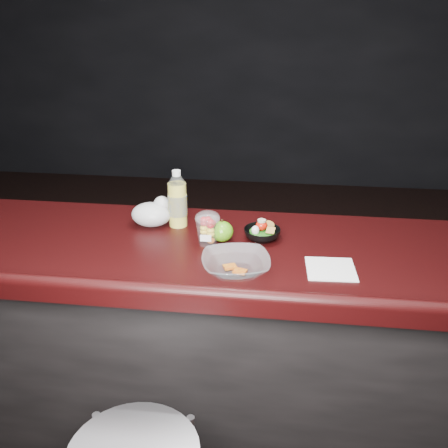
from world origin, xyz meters
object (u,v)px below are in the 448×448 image
(lemonade_bottle, at_px, (178,203))
(fruit_cup, at_px, (208,228))
(snack_bowl, at_px, (262,233))
(takeout_bowl, at_px, (236,265))
(green_apple, at_px, (222,231))

(lemonade_bottle, height_order, fruit_cup, lemonade_bottle)
(snack_bowl, distance_m, takeout_bowl, 0.27)
(lemonade_bottle, bearing_deg, fruit_cup, -47.14)
(lemonade_bottle, distance_m, fruit_cup, 0.21)
(green_apple, distance_m, takeout_bowl, 0.24)
(lemonade_bottle, bearing_deg, takeout_bowl, -52.55)
(green_apple, relative_size, takeout_bowl, 0.33)
(lemonade_bottle, relative_size, green_apple, 2.61)
(green_apple, relative_size, snack_bowl, 0.50)
(lemonade_bottle, distance_m, green_apple, 0.23)
(fruit_cup, bearing_deg, snack_bowl, 19.30)
(lemonade_bottle, height_order, takeout_bowl, lemonade_bottle)
(lemonade_bottle, bearing_deg, green_apple, -32.25)
(lemonade_bottle, relative_size, fruit_cup, 1.75)
(lemonade_bottle, xyz_separation_m, green_apple, (0.19, -0.12, -0.06))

